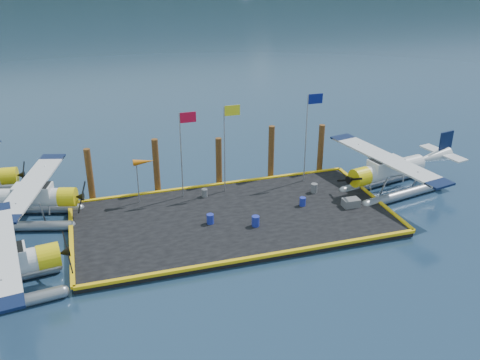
% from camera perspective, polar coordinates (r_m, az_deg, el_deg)
% --- Properties ---
extents(ground, '(4000.00, 4000.00, 0.00)m').
position_cam_1_polar(ground, '(34.52, -0.71, -4.49)').
color(ground, navy).
rests_on(ground, ground).
extents(dock, '(20.00, 10.00, 0.40)m').
position_cam_1_polar(dock, '(34.42, -0.71, -4.20)').
color(dock, black).
rests_on(dock, ground).
extents(dock_bumpers, '(20.25, 10.25, 0.18)m').
position_cam_1_polar(dock_bumpers, '(34.28, -0.71, -3.77)').
color(dock_bumpers, '#E8B50D').
rests_on(dock_bumpers, dock).
extents(seaplane_b, '(9.36, 10.09, 3.59)m').
position_cam_1_polar(seaplane_b, '(36.39, -21.71, -1.99)').
color(seaplane_b, gray).
rests_on(seaplane_b, ground).
extents(seaplane_d, '(9.78, 10.65, 3.77)m').
position_cam_1_polar(seaplane_d, '(39.06, 15.64, 0.81)').
color(seaplane_d, gray).
rests_on(seaplane_d, ground).
extents(drum_0, '(0.45, 0.45, 0.63)m').
position_cam_1_polar(drum_0, '(33.43, -3.20, -4.16)').
color(drum_0, '#1B2897').
rests_on(drum_0, dock).
extents(drum_2, '(0.42, 0.42, 0.59)m').
position_cam_1_polar(drum_2, '(35.79, 6.69, -2.30)').
color(drum_2, '#1B2897').
rests_on(drum_2, dock).
extents(drum_3, '(0.47, 0.47, 0.67)m').
position_cam_1_polar(drum_3, '(33.10, 1.67, -4.40)').
color(drum_3, '#1B2897').
rests_on(drum_3, dock).
extents(drum_4, '(0.46, 0.46, 0.65)m').
position_cam_1_polar(drum_4, '(37.73, 7.91, -0.86)').
color(drum_4, '#5B5B61').
rests_on(drum_4, dock).
extents(drum_5, '(0.40, 0.40, 0.56)m').
position_cam_1_polar(drum_5, '(36.85, -3.80, -1.38)').
color(drum_5, '#5B5B61').
rests_on(drum_5, dock).
extents(crate, '(1.09, 0.73, 0.55)m').
position_cam_1_polar(crate, '(36.21, 11.75, -2.38)').
color(crate, '#5B5B61').
rests_on(crate, dock).
extents(flagpole_red, '(1.14, 0.08, 6.00)m').
position_cam_1_polar(flagpole_red, '(35.58, -6.03, 4.07)').
color(flagpole_red, '#9A9AA2').
rests_on(flagpole_red, dock).
extents(flagpole_yellow, '(1.14, 0.08, 6.20)m').
position_cam_1_polar(flagpole_yellow, '(36.17, -1.37, 4.75)').
color(flagpole_yellow, '#9A9AA2').
rests_on(flagpole_yellow, dock).
extents(flagpole_blue, '(1.14, 0.08, 6.50)m').
position_cam_1_polar(flagpole_blue, '(38.07, 7.39, 5.84)').
color(flagpole_blue, '#9A9AA2').
rests_on(flagpole_blue, dock).
extents(windsock, '(1.40, 0.44, 3.12)m').
position_cam_1_polar(windsock, '(35.63, -10.26, 1.82)').
color(windsock, '#9A9AA2').
rests_on(windsock, dock).
extents(piling_0, '(0.44, 0.44, 4.00)m').
position_cam_1_polar(piling_0, '(37.42, -15.71, 0.35)').
color(piling_0, '#482714').
rests_on(piling_0, ground).
extents(piling_1, '(0.44, 0.44, 4.20)m').
position_cam_1_polar(piling_1, '(37.64, -8.91, 1.31)').
color(piling_1, '#482714').
rests_on(piling_1, ground).
extents(piling_2, '(0.44, 0.44, 3.80)m').
position_cam_1_polar(piling_2, '(38.51, -2.27, 1.82)').
color(piling_2, '#482714').
rests_on(piling_2, ground).
extents(piling_3, '(0.44, 0.44, 4.30)m').
position_cam_1_polar(piling_3, '(39.53, 3.34, 2.80)').
color(piling_3, '#482714').
rests_on(piling_3, ground).
extents(piling_4, '(0.44, 0.44, 4.00)m').
position_cam_1_polar(piling_4, '(41.07, 8.59, 3.18)').
color(piling_4, '#482714').
rests_on(piling_4, ground).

